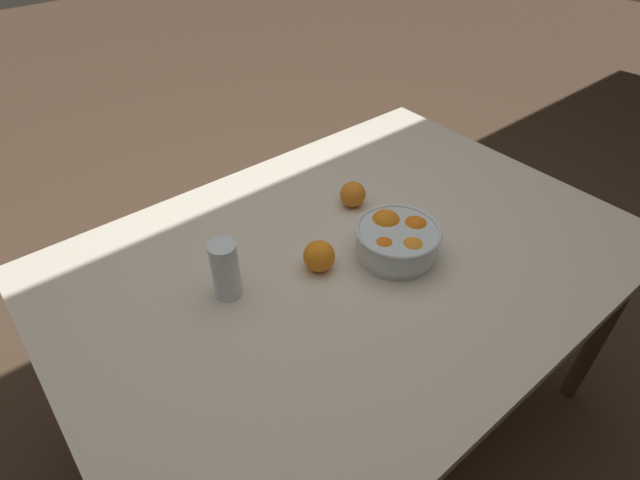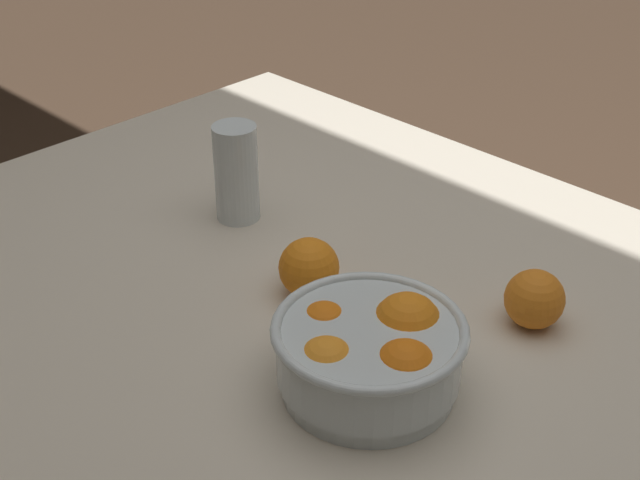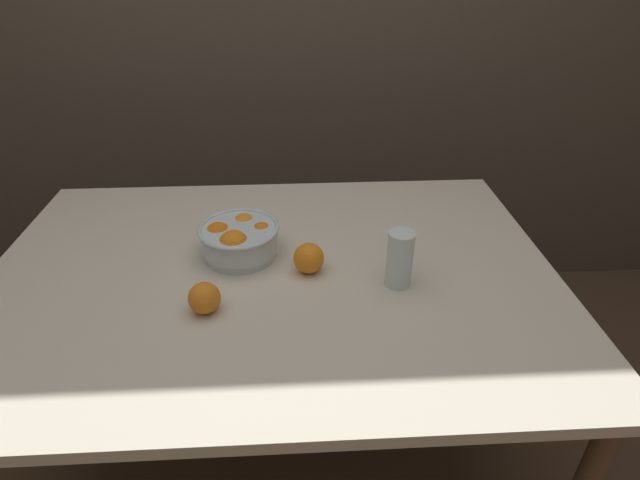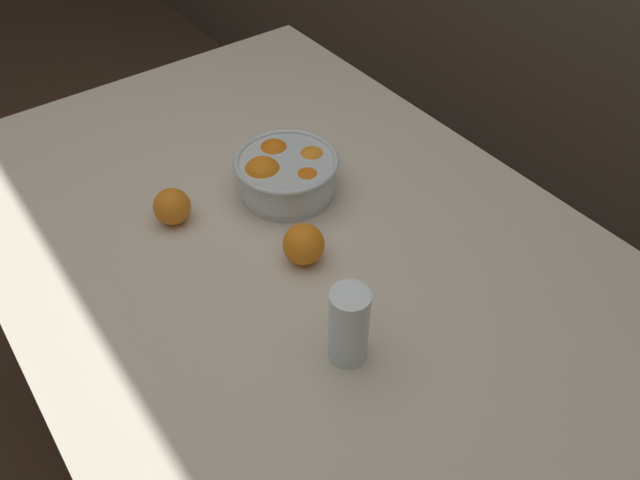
# 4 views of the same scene
# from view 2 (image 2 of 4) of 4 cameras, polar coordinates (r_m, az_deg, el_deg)

# --- Properties ---
(dining_table) EXTENTS (1.46, 1.03, 0.72)m
(dining_table) POSITION_cam_2_polar(r_m,az_deg,el_deg) (1.13, 2.32, -8.13)
(dining_table) COLOR beige
(dining_table) RESTS_ON ground_plane
(fruit_bowl) EXTENTS (0.21, 0.21, 0.10)m
(fruit_bowl) POSITION_cam_2_polar(r_m,az_deg,el_deg) (0.98, 3.21, -7.21)
(fruit_bowl) COLOR silver
(fruit_bowl) RESTS_ON dining_table
(juice_glass) EXTENTS (0.06, 0.06, 0.15)m
(juice_glass) POSITION_cam_2_polar(r_m,az_deg,el_deg) (1.30, -5.36, 3.98)
(juice_glass) COLOR #F4A314
(juice_glass) RESTS_ON dining_table
(orange_loose_near_bowl) EXTENTS (0.07, 0.07, 0.07)m
(orange_loose_near_bowl) POSITION_cam_2_polar(r_m,az_deg,el_deg) (1.11, 13.56, -3.69)
(orange_loose_near_bowl) COLOR orange
(orange_loose_near_bowl) RESTS_ON dining_table
(orange_loose_front) EXTENTS (0.08, 0.08, 0.08)m
(orange_loose_front) POSITION_cam_2_polar(r_m,az_deg,el_deg) (1.13, -0.72, -1.79)
(orange_loose_front) COLOR orange
(orange_loose_front) RESTS_ON dining_table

